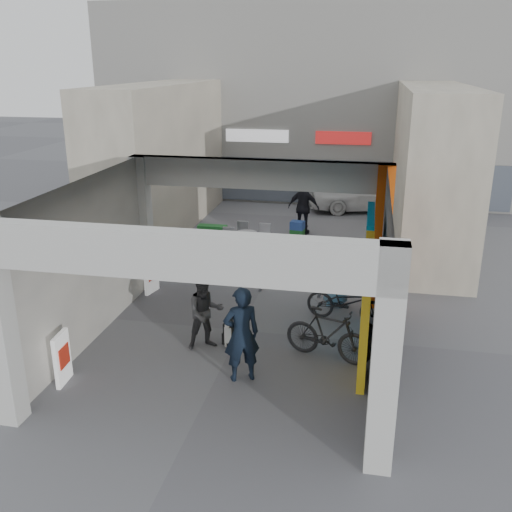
% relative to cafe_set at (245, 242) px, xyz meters
% --- Properties ---
extents(ground, '(90.00, 90.00, 0.00)m').
position_rel_cafe_set_xyz_m(ground, '(1.10, -5.50, -0.30)').
color(ground, '#5C5C61').
rests_on(ground, ground).
extents(arcade_canopy, '(6.40, 6.45, 6.40)m').
position_rel_cafe_set_xyz_m(arcade_canopy, '(1.64, -6.33, 2.00)').
color(arcade_canopy, '#B7B7B2').
rests_on(arcade_canopy, ground).
extents(far_building, '(18.00, 4.08, 8.00)m').
position_rel_cafe_set_xyz_m(far_building, '(1.10, 8.49, 3.69)').
color(far_building, white).
rests_on(far_building, ground).
extents(plaza_bldg_left, '(2.00, 9.00, 5.00)m').
position_rel_cafe_set_xyz_m(plaza_bldg_left, '(-3.40, 2.00, 2.20)').
color(plaza_bldg_left, beige).
rests_on(plaza_bldg_left, ground).
extents(plaza_bldg_right, '(2.00, 9.00, 5.00)m').
position_rel_cafe_set_xyz_m(plaza_bldg_right, '(5.60, 2.00, 2.20)').
color(plaza_bldg_right, beige).
rests_on(plaza_bldg_right, ground).
extents(bollard_left, '(0.09, 0.09, 0.93)m').
position_rel_cafe_set_xyz_m(bollard_left, '(-0.56, -2.94, 0.17)').
color(bollard_left, gray).
rests_on(bollard_left, ground).
extents(bollard_center, '(0.09, 0.09, 0.97)m').
position_rel_cafe_set_xyz_m(bollard_center, '(1.10, -3.15, 0.19)').
color(bollard_center, gray).
rests_on(bollard_center, ground).
extents(bollard_right, '(0.09, 0.09, 0.82)m').
position_rel_cafe_set_xyz_m(bollard_right, '(2.66, -3.27, 0.11)').
color(bollard_right, gray).
rests_on(bollard_right, ground).
extents(advert_board_near, '(0.13, 0.55, 1.00)m').
position_rel_cafe_set_xyz_m(advert_board_near, '(-1.64, -8.26, 0.21)').
color(advert_board_near, white).
rests_on(advert_board_near, ground).
extents(advert_board_far, '(0.20, 0.55, 1.00)m').
position_rel_cafe_set_xyz_m(advert_board_far, '(-1.64, -3.77, 0.21)').
color(advert_board_far, white).
rests_on(advert_board_far, ground).
extents(cafe_set, '(1.39, 1.12, 0.84)m').
position_rel_cafe_set_xyz_m(cafe_set, '(0.00, 0.00, 0.00)').
color(cafe_set, '#AAAAAF').
rests_on(cafe_set, ground).
extents(produce_stand, '(1.11, 0.60, 0.73)m').
position_rel_cafe_set_xyz_m(produce_stand, '(-1.11, 0.05, -0.01)').
color(produce_stand, black).
rests_on(produce_stand, ground).
extents(crate_stack, '(0.50, 0.42, 0.56)m').
position_rel_cafe_set_xyz_m(crate_stack, '(1.43, 1.82, -0.02)').
color(crate_stack, '#185522').
rests_on(crate_stack, ground).
extents(border_collie, '(0.25, 0.50, 0.68)m').
position_rel_cafe_set_xyz_m(border_collie, '(1.03, -6.18, -0.03)').
color(border_collie, black).
rests_on(border_collie, ground).
extents(man_with_dog, '(0.81, 0.70, 1.87)m').
position_rel_cafe_set_xyz_m(man_with_dog, '(1.59, -7.49, 0.64)').
color(man_with_dog, black).
rests_on(man_with_dog, ground).
extents(man_back_turned, '(0.98, 0.92, 1.60)m').
position_rel_cafe_set_xyz_m(man_back_turned, '(0.58, -6.40, 0.50)').
color(man_back_turned, '#363739').
rests_on(man_back_turned, ground).
extents(man_elderly, '(0.80, 0.53, 1.61)m').
position_rel_cafe_set_xyz_m(man_elderly, '(3.09, -3.64, 0.51)').
color(man_elderly, '#5F94B8').
rests_on(man_elderly, ground).
extents(man_crates, '(1.16, 0.64, 1.87)m').
position_rel_cafe_set_xyz_m(man_crates, '(1.58, 2.25, 0.64)').
color(man_crates, black).
rests_on(man_crates, ground).
extents(bicycle_front, '(2.03, 1.13, 1.01)m').
position_rel_cafe_set_xyz_m(bicycle_front, '(3.40, -4.60, 0.21)').
color(bicycle_front, black).
rests_on(bicycle_front, ground).
extents(bicycle_rear, '(1.88, 1.01, 1.09)m').
position_rel_cafe_set_xyz_m(bicycle_rear, '(3.12, -6.39, 0.25)').
color(bicycle_rear, black).
rests_on(bicycle_rear, ground).
extents(white_van, '(4.70, 2.79, 1.50)m').
position_rel_cafe_set_xyz_m(white_van, '(3.56, 6.00, 0.45)').
color(white_van, silver).
rests_on(white_van, ground).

